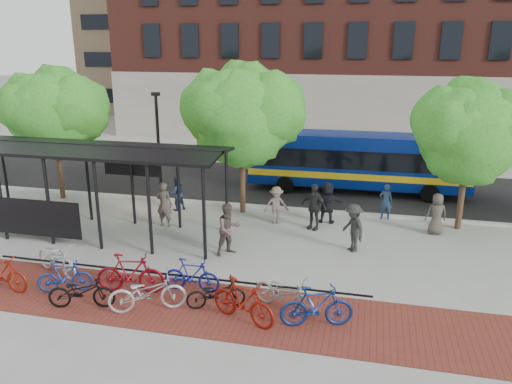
% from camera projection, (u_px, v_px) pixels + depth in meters
% --- Properties ---
extents(ground, '(160.00, 160.00, 0.00)m').
position_uv_depth(ground, '(299.00, 246.00, 18.45)').
color(ground, '#9E9E99').
rests_on(ground, ground).
extents(asphalt_street, '(160.00, 8.00, 0.01)m').
position_uv_depth(asphalt_street, '(321.00, 187.00, 25.90)').
color(asphalt_street, black).
rests_on(asphalt_street, ground).
extents(curb, '(160.00, 0.25, 0.12)m').
position_uv_depth(curb, '(312.00, 210.00, 22.16)').
color(curb, '#B7B7B2').
rests_on(curb, ground).
extents(brick_strip, '(24.00, 3.00, 0.01)m').
position_uv_depth(brick_strip, '(203.00, 307.00, 14.23)').
color(brick_strip, maroon).
rests_on(brick_strip, ground).
extents(bike_rack_rail, '(12.00, 0.05, 0.95)m').
position_uv_depth(bike_rack_rail, '(173.00, 288.00, 15.35)').
color(bike_rack_rail, black).
rests_on(bike_rack_rail, ground).
extents(building_brick, '(55.00, 14.00, 20.00)m').
position_uv_depth(building_brick, '(485.00, 3.00, 37.56)').
color(building_brick, maroon).
rests_on(building_brick, ground).
extents(bus_shelter, '(10.60, 3.07, 3.60)m').
position_uv_depth(bus_shelter, '(86.00, 159.00, 18.91)').
color(bus_shelter, black).
rests_on(bus_shelter, ground).
extents(tree_a, '(4.90, 4.00, 6.18)m').
position_uv_depth(tree_a, '(55.00, 110.00, 22.94)').
color(tree_a, '#382619').
rests_on(tree_a, ground).
extents(tree_b, '(5.15, 4.20, 6.47)m').
position_uv_depth(tree_b, '(245.00, 111.00, 20.91)').
color(tree_b, '#382619').
rests_on(tree_b, ground).
extents(tree_c, '(4.66, 3.80, 5.92)m').
position_uv_depth(tree_c, '(472.00, 129.00, 19.06)').
color(tree_c, '#382619').
rests_on(tree_c, ground).
extents(lamp_post_left, '(0.35, 0.20, 5.12)m').
position_uv_depth(lamp_post_left, '(159.00, 146.00, 22.53)').
color(lamp_post_left, black).
rests_on(lamp_post_left, ground).
extents(bus, '(10.76, 2.67, 2.90)m').
position_uv_depth(bus, '(357.00, 159.00, 24.78)').
color(bus, navy).
rests_on(bus, ground).
extents(bike_1, '(1.96, 0.68, 1.16)m').
position_uv_depth(bike_1, '(0.00, 273.00, 15.03)').
color(bike_1, maroon).
rests_on(bike_1, ground).
extents(bike_2, '(2.20, 1.51, 1.09)m').
position_uv_depth(bike_2, '(57.00, 258.00, 16.13)').
color(bike_2, '#BDBDC0').
rests_on(bike_2, ground).
extents(bike_3, '(1.69, 1.00, 0.98)m').
position_uv_depth(bike_3, '(64.00, 277.00, 15.00)').
color(bike_3, navy).
rests_on(bike_3, ground).
extents(bike_4, '(2.00, 1.11, 1.00)m').
position_uv_depth(bike_4, '(81.00, 291.00, 14.10)').
color(bike_4, black).
rests_on(bike_4, ground).
extents(bike_5, '(2.15, 0.90, 1.25)m').
position_uv_depth(bike_5, '(130.00, 273.00, 14.92)').
color(bike_5, maroon).
rests_on(bike_5, ground).
extents(bike_6, '(2.28, 1.60, 1.14)m').
position_uv_depth(bike_6, '(147.00, 292.00, 13.92)').
color(bike_6, '#A3A3A6').
rests_on(bike_6, ground).
extents(bike_7, '(1.76, 0.51, 1.05)m').
position_uv_depth(bike_7, '(192.00, 275.00, 15.01)').
color(bike_7, navy).
rests_on(bike_7, ground).
extents(bike_8, '(1.78, 1.18, 0.89)m').
position_uv_depth(bike_8, '(216.00, 294.00, 14.10)').
color(bike_8, black).
rests_on(bike_8, ground).
extents(bike_9, '(2.10, 1.33, 1.23)m').
position_uv_depth(bike_9, '(243.00, 301.00, 13.35)').
color(bike_9, maroon).
rests_on(bike_9, ground).
extents(bike_10, '(2.10, 1.44, 1.04)m').
position_uv_depth(bike_10, '(284.00, 293.00, 13.98)').
color(bike_10, gray).
rests_on(bike_10, ground).
extents(bike_11, '(2.03, 1.07, 1.18)m').
position_uv_depth(bike_11, '(317.00, 306.00, 13.14)').
color(bike_11, navy).
rests_on(bike_11, ground).
extents(pedestrian_1, '(0.71, 0.48, 1.88)m').
position_uv_depth(pedestrian_1, '(164.00, 204.00, 20.20)').
color(pedestrian_1, '#473F39').
rests_on(pedestrian_1, ground).
extents(pedestrian_2, '(0.96, 0.94, 1.56)m').
position_uv_depth(pedestrian_2, '(177.00, 193.00, 22.21)').
color(pedestrian_2, '#1C2843').
rests_on(pedestrian_2, ground).
extents(pedestrian_3, '(1.17, 0.93, 1.59)m').
position_uv_depth(pedestrian_3, '(276.00, 205.00, 20.56)').
color(pedestrian_3, brown).
rests_on(pedestrian_3, ground).
extents(pedestrian_4, '(1.20, 0.86, 1.89)m').
position_uv_depth(pedestrian_4, '(314.00, 207.00, 19.91)').
color(pedestrian_4, '#252525').
rests_on(pedestrian_4, ground).
extents(pedestrian_5, '(1.66, 0.61, 1.76)m').
position_uv_depth(pedestrian_5, '(327.00, 202.00, 20.63)').
color(pedestrian_5, black).
rests_on(pedestrian_5, ground).
extents(pedestrian_6, '(0.91, 0.69, 1.66)m').
position_uv_depth(pedestrian_6, '(437.00, 214.00, 19.42)').
color(pedestrian_6, '#423B35').
rests_on(pedestrian_6, ground).
extents(pedestrian_7, '(0.60, 0.43, 1.55)m').
position_uv_depth(pedestrian_7, '(386.00, 202.00, 21.08)').
color(pedestrian_7, '#20334B').
rests_on(pedestrian_7, ground).
extents(pedestrian_8, '(1.15, 1.16, 1.89)m').
position_uv_depth(pedestrian_8, '(229.00, 229.00, 17.54)').
color(pedestrian_8, '#51433C').
rests_on(pedestrian_8, ground).
extents(pedestrian_9, '(1.20, 1.32, 1.78)m').
position_uv_depth(pedestrian_9, '(353.00, 228.00, 17.82)').
color(pedestrian_9, '#242424').
rests_on(pedestrian_9, ground).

